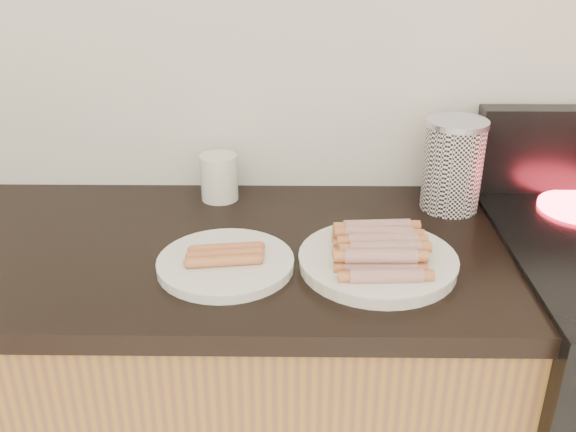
{
  "coord_description": "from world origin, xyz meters",
  "views": [
    {
      "loc": [
        -0.02,
        0.54,
        1.51
      ],
      "look_at": [
        -0.04,
        1.62,
        1.0
      ],
      "focal_mm": 40.0,
      "sensor_mm": 36.0,
      "label": 1
    }
  ],
  "objects_px": {
    "main_plate": "(378,263)",
    "side_plate": "(226,263)",
    "mug": "(219,177)",
    "canister": "(453,165)"
  },
  "relations": [
    {
      "from": "main_plate",
      "to": "side_plate",
      "type": "distance_m",
      "value": 0.29
    },
    {
      "from": "mug",
      "to": "canister",
      "type": "bearing_deg",
      "value": -4.86
    },
    {
      "from": "canister",
      "to": "mug",
      "type": "relative_size",
      "value": 1.92
    },
    {
      "from": "main_plate",
      "to": "canister",
      "type": "relative_size",
      "value": 1.43
    },
    {
      "from": "main_plate",
      "to": "canister",
      "type": "xyz_separation_m",
      "value": [
        0.19,
        0.27,
        0.09
      ]
    },
    {
      "from": "side_plate",
      "to": "canister",
      "type": "bearing_deg",
      "value": 30.14
    },
    {
      "from": "side_plate",
      "to": "mug",
      "type": "distance_m",
      "value": 0.33
    },
    {
      "from": "side_plate",
      "to": "canister",
      "type": "relative_size",
      "value": 1.26
    },
    {
      "from": "canister",
      "to": "mug",
      "type": "distance_m",
      "value": 0.53
    },
    {
      "from": "mug",
      "to": "side_plate",
      "type": "bearing_deg",
      "value": -81.98
    }
  ]
}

